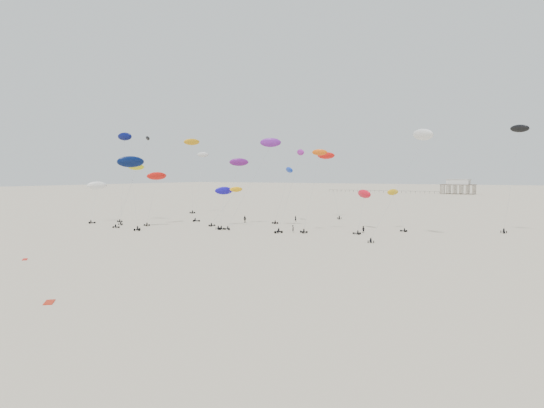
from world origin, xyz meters
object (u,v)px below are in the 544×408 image
Objects in this scene: rig_0 at (516,154)px; pavilion_main at (458,188)px; rig_4 at (328,165)px; rig_9 at (223,197)px; spectator_0 at (293,232)px.

pavilion_main is at bearing -85.88° from rig_0.
rig_4 is 1.59× the size of rig_9.
rig_0 reaches higher than spectator_0.
spectator_0 is (9.22, -40.57, -16.17)m from rig_4.
pavilion_main is 253.26m from spectator_0.
pavilion_main is 1.03× the size of rig_4.
spectator_0 is at bearing 18.22° from rig_0.
rig_4 is (1.25, -212.43, 11.95)m from pavilion_main.
rig_9 is at bearing 7.09° from rig_0.
rig_0 is at bearing 143.29° from rig_4.
spectator_0 is at bearing -87.63° from pavilion_main.
rig_0 is 1.22× the size of rig_4.
pavilion_main is at bearing -30.10° from spectator_0.
rig_0 reaches higher than rig_4.
pavilion_main is 212.77m from rig_4.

